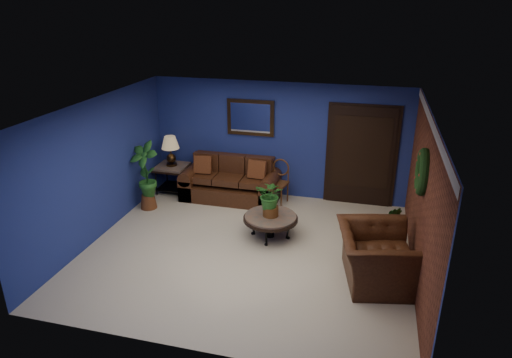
% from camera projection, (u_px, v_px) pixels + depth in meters
% --- Properties ---
extents(floor, '(5.50, 5.50, 0.00)m').
position_uv_depth(floor, '(247.00, 250.00, 7.94)').
color(floor, beige).
rests_on(floor, ground).
extents(wall_back, '(5.50, 0.04, 2.50)m').
position_uv_depth(wall_back, '(278.00, 140.00, 9.72)').
color(wall_back, navy).
rests_on(wall_back, ground).
extents(wall_left, '(0.04, 5.00, 2.50)m').
position_uv_depth(wall_left, '(98.00, 169.00, 8.12)').
color(wall_left, navy).
rests_on(wall_left, ground).
extents(wall_right_brick, '(0.04, 5.00, 2.50)m').
position_uv_depth(wall_right_brick, '(423.00, 201.00, 6.84)').
color(wall_right_brick, brown).
rests_on(wall_right_brick, ground).
extents(ceiling, '(5.50, 5.00, 0.02)m').
position_uv_depth(ceiling, '(246.00, 109.00, 7.01)').
color(ceiling, silver).
rests_on(ceiling, wall_back).
extents(crown_molding, '(0.03, 5.00, 0.14)m').
position_uv_depth(crown_molding, '(432.00, 125.00, 6.40)').
color(crown_molding, white).
rests_on(crown_molding, wall_right_brick).
extents(wall_mirror, '(1.02, 0.06, 0.77)m').
position_uv_depth(wall_mirror, '(250.00, 118.00, 9.65)').
color(wall_mirror, '#3D2813').
rests_on(wall_mirror, wall_back).
extents(closet_door, '(1.44, 0.06, 2.18)m').
position_uv_depth(closet_door, '(361.00, 157.00, 9.36)').
color(closet_door, black).
rests_on(closet_door, wall_back).
extents(wreath, '(0.16, 0.72, 0.72)m').
position_uv_depth(wreath, '(423.00, 172.00, 6.73)').
color(wreath, black).
rests_on(wreath, wall_right_brick).
extents(sofa, '(2.07, 0.90, 0.93)m').
position_uv_depth(sofa, '(231.00, 184.00, 9.91)').
color(sofa, '#482714').
rests_on(sofa, ground).
extents(coffee_table, '(0.99, 0.99, 0.43)m').
position_uv_depth(coffee_table, '(271.00, 218.00, 8.26)').
color(coffee_table, '#4E4944').
rests_on(coffee_table, ground).
extents(end_table, '(0.69, 0.69, 0.63)m').
position_uv_depth(end_table, '(172.00, 172.00, 10.14)').
color(end_table, '#4E4944').
rests_on(end_table, ground).
extents(table_lamp, '(0.39, 0.39, 0.64)m').
position_uv_depth(table_lamp, '(170.00, 147.00, 9.93)').
color(table_lamp, '#3D2813').
rests_on(table_lamp, end_table).
extents(side_chair, '(0.47, 0.47, 0.94)m').
position_uv_depth(side_chair, '(279.00, 179.00, 9.62)').
color(side_chair, '#583819').
rests_on(side_chair, ground).
extents(armchair, '(1.36, 1.49, 0.84)m').
position_uv_depth(armchair, '(376.00, 257.00, 6.95)').
color(armchair, '#482714').
rests_on(armchair, ground).
extents(coffee_plant, '(0.56, 0.51, 0.69)m').
position_uv_depth(coffee_plant, '(271.00, 197.00, 8.09)').
color(coffee_plant, brown).
rests_on(coffee_plant, coffee_table).
extents(floor_plant, '(0.39, 0.32, 0.83)m').
position_uv_depth(floor_plant, '(389.00, 226.00, 7.84)').
color(floor_plant, brown).
rests_on(floor_plant, ground).
extents(tall_plant, '(0.72, 0.58, 1.43)m').
position_uv_depth(tall_plant, '(146.00, 173.00, 9.25)').
color(tall_plant, brown).
rests_on(tall_plant, ground).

